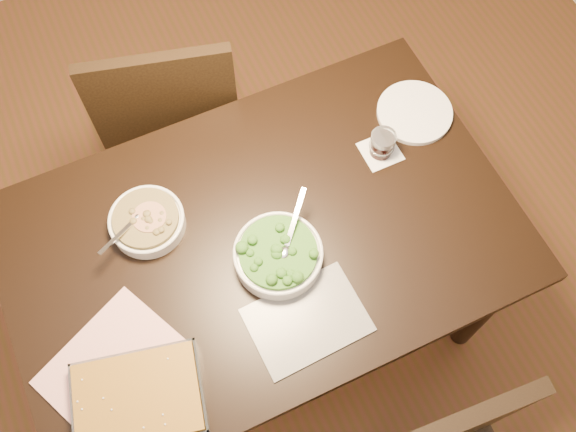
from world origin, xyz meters
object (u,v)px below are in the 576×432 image
at_px(chair_far, 171,111).
at_px(dinner_plate, 414,112).
at_px(broccoli_bowl, 278,255).
at_px(wine_tumbler, 382,143).
at_px(baking_dish, 139,399).
at_px(stew_bowl, 147,221).
at_px(table, 263,250).

bearing_deg(chair_far, dinner_plate, 158.07).
distance_m(broccoli_bowl, wine_tumbler, 0.45).
bearing_deg(baking_dish, broccoli_bowl, 35.92).
xyz_separation_m(broccoli_bowl, chair_far, (-0.07, 0.73, -0.25)).
xyz_separation_m(broccoli_bowl, baking_dish, (-0.46, -0.20, -0.01)).
xyz_separation_m(baking_dish, dinner_plate, (1.03, 0.45, -0.02)).
bearing_deg(broccoli_bowl, baking_dish, -156.88).
bearing_deg(baking_dish, stew_bowl, 80.83).
height_order(broccoli_bowl, wine_tumbler, broccoli_bowl).
bearing_deg(wine_tumbler, baking_dish, -156.51).
relative_size(baking_dish, wine_tumbler, 4.33).
relative_size(stew_bowl, baking_dish, 0.60).
distance_m(stew_bowl, dinner_plate, 0.85).
xyz_separation_m(wine_tumbler, dinner_plate, (0.16, 0.07, -0.04)).
bearing_deg(broccoli_bowl, chair_far, 95.71).
distance_m(table, dinner_plate, 0.62).
height_order(baking_dish, wine_tumbler, wine_tumbler).
relative_size(stew_bowl, broccoli_bowl, 0.89).
height_order(stew_bowl, dinner_plate, stew_bowl).
relative_size(broccoli_bowl, chair_far, 0.25).
xyz_separation_m(wine_tumbler, chair_far, (-0.49, 0.55, -0.26)).
xyz_separation_m(dinner_plate, chair_far, (-0.64, 0.48, -0.22)).
distance_m(baking_dish, wine_tumbler, 0.95).
distance_m(baking_dish, chair_far, 1.04).
relative_size(wine_tumbler, dinner_plate, 0.36).
distance_m(stew_bowl, wine_tumbler, 0.70).
xyz_separation_m(stew_bowl, wine_tumbler, (0.70, -0.06, 0.02)).
bearing_deg(broccoli_bowl, dinner_plate, 24.31).
height_order(broccoli_bowl, baking_dish, broccoli_bowl).
height_order(stew_bowl, wine_tumbler, wine_tumbler).
height_order(baking_dish, chair_far, chair_far).
bearing_deg(wine_tumbler, broccoli_bowl, -156.11).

